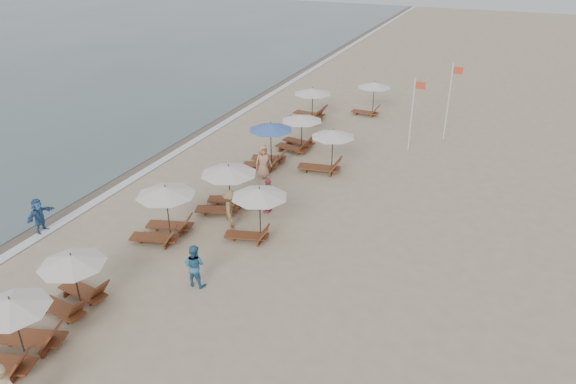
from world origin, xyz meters
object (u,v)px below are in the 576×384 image
at_px(beachgoer_far_a, 268,195).
at_px(lounger_station_5, 298,131).
at_px(waterline_walker, 39,216).
at_px(beachgoer_far_b, 263,162).
at_px(lounger_station_6, 309,105).
at_px(beachgoer_mid_a, 194,266).
at_px(lounger_station_2, 163,211).
at_px(lounger_station_0, 12,332).
at_px(beachgoer_mid_b, 231,210).
at_px(lounger_station_4, 268,143).
at_px(lounger_station_3, 226,186).
at_px(inland_station_2, 371,93).
at_px(lounger_station_1, 71,280).
at_px(flag_pole_near, 413,111).
at_px(inland_station_0, 255,206).
at_px(inland_station_1, 326,148).

bearing_deg(beachgoer_far_a, lounger_station_5, -160.07).
bearing_deg(beachgoer_far_a, waterline_walker, -48.88).
xyz_separation_m(lounger_station_5, beachgoer_far_b, (-0.15, -4.21, -0.22)).
distance_m(lounger_station_6, beachgoer_mid_a, 18.40).
relative_size(lounger_station_2, beachgoer_far_a, 1.61).
xyz_separation_m(lounger_station_0, beachgoer_mid_b, (2.04, 9.09, -0.14)).
xyz_separation_m(lounger_station_0, lounger_station_4, (0.66, 15.58, 0.25)).
relative_size(lounger_station_3, beachgoer_mid_b, 1.54).
height_order(lounger_station_2, waterline_walker, lounger_station_2).
height_order(lounger_station_5, inland_station_2, inland_station_2).
xyz_separation_m(lounger_station_1, flag_pole_near, (7.21, 18.17, 1.23)).
height_order(lounger_station_1, lounger_station_5, lounger_station_1).
relative_size(lounger_station_1, inland_station_0, 0.96).
bearing_deg(flag_pole_near, lounger_station_0, -108.77).
height_order(lounger_station_5, flag_pole_near, flag_pole_near).
distance_m(lounger_station_4, beachgoer_mid_a, 10.69).
xyz_separation_m(lounger_station_4, beachgoer_mid_b, (1.38, -6.49, -0.39)).
height_order(lounger_station_1, beachgoer_far_a, lounger_station_1).
bearing_deg(inland_station_2, lounger_station_4, -104.25).
bearing_deg(lounger_station_3, inland_station_0, -36.94).
distance_m(lounger_station_5, flag_pole_near, 6.36).
distance_m(lounger_station_0, beachgoer_mid_a, 5.82).
bearing_deg(lounger_station_4, inland_station_1, 8.34).
height_order(lounger_station_3, lounger_station_4, lounger_station_4).
xyz_separation_m(lounger_station_0, lounger_station_5, (1.23, 18.38, 0.07)).
bearing_deg(inland_station_2, inland_station_0, -89.86).
bearing_deg(lounger_station_3, waterline_walker, -142.74).
bearing_deg(lounger_station_4, lounger_station_6, 95.20).
relative_size(lounger_station_3, beachgoer_mid_a, 1.67).
bearing_deg(lounger_station_5, beachgoer_far_b, -92.07).
distance_m(lounger_station_6, inland_station_0, 15.01).
bearing_deg(beachgoer_mid_b, lounger_station_5, -22.37).
relative_size(inland_station_0, inland_station_2, 1.01).
bearing_deg(inland_station_1, beachgoer_far_b, -144.87).
xyz_separation_m(lounger_station_0, lounger_station_6, (-0.04, 23.29, 0.08)).
bearing_deg(beachgoer_mid_a, waterline_walker, -6.87).
distance_m(inland_station_2, beachgoer_far_b, 12.07).
bearing_deg(waterline_walker, beachgoer_mid_a, -95.86).
bearing_deg(waterline_walker, beachgoer_far_b, -36.90).
height_order(inland_station_2, waterline_walker, inland_station_2).
relative_size(beachgoer_mid_b, beachgoer_far_a, 1.06).
bearing_deg(lounger_station_1, inland_station_2, 81.55).
relative_size(lounger_station_6, flag_pole_near, 0.67).
relative_size(lounger_station_4, waterline_walker, 1.70).
distance_m(inland_station_2, flag_pole_near, 6.56).
bearing_deg(lounger_station_2, lounger_station_1, -91.74).
height_order(beachgoer_far_a, waterline_walker, beachgoer_far_a).
distance_m(lounger_station_1, lounger_station_5, 15.94).
distance_m(lounger_station_0, inland_station_2, 26.23).
bearing_deg(beachgoer_mid_a, inland_station_1, -96.99).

